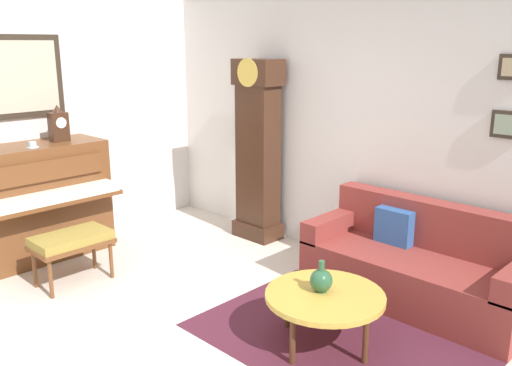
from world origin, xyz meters
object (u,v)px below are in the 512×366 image
piano_bench (72,242)px  mantel_clock (59,125)px  coffee_table (325,297)px  grandfather_clock (258,155)px  couch (418,266)px  piano (36,202)px  green_jug (321,280)px  teacup (33,145)px

piano_bench → mantel_clock: size_ratio=1.84×
coffee_table → mantel_clock: size_ratio=2.32×
grandfather_clock → couch: bearing=-4.8°
couch → piano_bench: bearing=-142.2°
coffee_table → piano_bench: bearing=-161.8°
piano → coffee_table: size_ratio=1.64×
piano → couch: size_ratio=0.76×
piano → piano_bench: bearing=-4.0°
grandfather_clock → piano_bench: bearing=-100.3°
mantel_clock → green_jug: size_ratio=1.58×
piano_bench → green_jug: green_jug is taller
mantel_clock → teacup: 0.41m
grandfather_clock → green_jug: bearing=-34.5°
coffee_table → piano: bearing=-167.4°
piano → green_jug: 3.21m
piano → piano_bench: (0.83, -0.06, -0.20)m
teacup → green_jug: size_ratio=0.48×
mantel_clock → teacup: size_ratio=3.28×
piano → grandfather_clock: size_ratio=0.71×
piano_bench → couch: couch is taller
piano_bench → couch: bearing=37.8°
piano_bench → grandfather_clock: (0.38, 2.09, 0.56)m
piano → grandfather_clock: grandfather_clock is taller
grandfather_clock → green_jug: size_ratio=8.46×
piano_bench → coffee_table: size_ratio=0.80×
piano → mantel_clock: 0.83m
piano_bench → coffee_table: piano_bench is taller
grandfather_clock → couch: 2.20m
piano → piano_bench: piano is taller
piano_bench → grandfather_clock: grandfather_clock is taller
piano_bench → mantel_clock: 1.32m
piano_bench → grandfather_clock: 2.20m
coffee_table → green_jug: bearing=166.8°
coffee_table → mantel_clock: bearing=-173.0°
couch → coffee_table: (-0.13, -1.15, 0.07)m
teacup → mantel_clock: bearing=112.2°
piano → coffee_table: bearing=12.6°
green_jug → piano: bearing=-167.0°
teacup → piano_bench: bearing=-2.2°
couch → teacup: (-3.16, -1.89, 0.90)m
couch → piano: bearing=-150.7°
piano_bench → mantel_clock: bearing=155.5°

